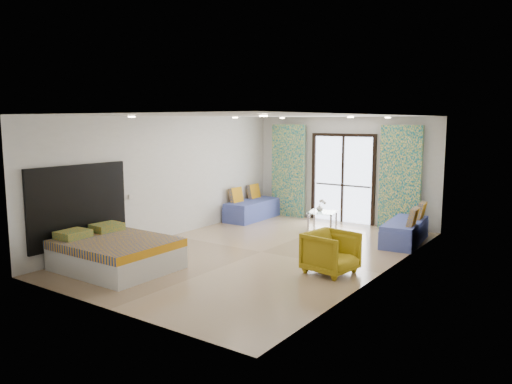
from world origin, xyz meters
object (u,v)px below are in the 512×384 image
Objects in this scene: armchair at (331,250)px; daybed_right at (405,231)px; daybed_left at (252,209)px; bed at (115,253)px; coffee_table at (323,213)px.

daybed_right is at bearing 1.13° from armchair.
daybed_right is 2.86m from armchair.
daybed_left is at bearing 170.23° from daybed_right.
bed is 2.56× the size of coffee_table.
bed is 5.12m from daybed_left.
daybed_right is 2.14m from coffee_table.
daybed_left is 2.11m from coffee_table.
daybed_left is 2.37× the size of coffee_table.
daybed_left is (-0.64, 5.08, -0.01)m from bed.
armchair is at bearing -102.93° from daybed_right.
bed is at bearing 129.34° from armchair.
bed is 5.26m from coffee_table.
daybed_left reaches higher than bed.
daybed_left is at bearing 179.30° from coffee_table.
daybed_right reaches higher than bed.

